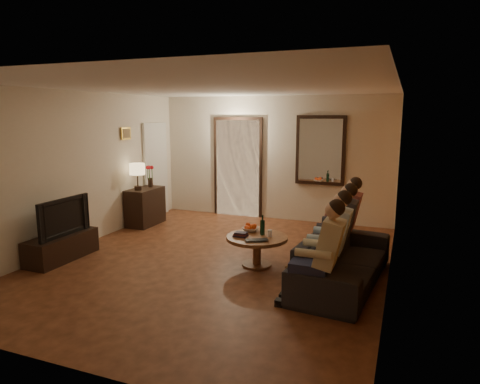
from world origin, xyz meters
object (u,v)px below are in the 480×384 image
at_px(table_lamp, 138,177).
at_px(bowl, 251,229).
at_px(person_d, 346,223).
at_px(person_c, 340,233).
at_px(sofa, 343,259).
at_px(tv_stand, 62,247).
at_px(wine_bottle, 262,225).
at_px(dresser, 145,207).
at_px(person_b, 332,245).
at_px(laptop, 257,241).
at_px(tv, 59,216).
at_px(person_a, 324,260).
at_px(dog, 310,252).
at_px(coffee_table, 257,251).

xyz_separation_m(table_lamp, bowl, (2.73, -1.01, -0.53)).
bearing_deg(person_d, person_c, -90.00).
xyz_separation_m(sofa, bowl, (-1.46, 0.42, 0.16)).
height_order(tv_stand, wine_bottle, wine_bottle).
xyz_separation_m(table_lamp, person_c, (4.08, -1.14, -0.42)).
distance_m(dresser, wine_bottle, 3.26).
distance_m(person_b, laptop, 1.11).
relative_size(table_lamp, laptop, 1.64).
bearing_deg(laptop, tv_stand, 161.02).
height_order(tv_stand, sofa, sofa).
bearing_deg(table_lamp, laptop, -26.69).
height_order(tv, bowl, tv).
height_order(table_lamp, person_c, table_lamp).
bearing_deg(person_d, person_b, -90.00).
xyz_separation_m(dresser, laptop, (3.01, -1.73, 0.09)).
relative_size(sofa, person_a, 1.85).
bearing_deg(person_b, dresser, 154.41).
relative_size(tv_stand, dog, 2.09).
bearing_deg(person_d, wine_bottle, -152.19).
bearing_deg(person_c, laptop, -160.82).
relative_size(tv_stand, person_d, 0.97).
bearing_deg(tv, person_d, -69.45).
relative_size(dog, wine_bottle, 1.81).
relative_size(person_b, wine_bottle, 3.87).
relative_size(person_b, coffee_table, 1.33).
height_order(tv, person_a, person_a).
xyz_separation_m(dog, laptop, (-0.68, -0.36, 0.18)).
relative_size(person_c, bowl, 4.63).
bearing_deg(person_c, table_lamp, 164.46).
distance_m(table_lamp, tv, 2.09).
height_order(dog, wine_bottle, wine_bottle).
bearing_deg(bowl, sofa, -16.25).
relative_size(bowl, wine_bottle, 0.84).
xyz_separation_m(table_lamp, person_b, (4.08, -1.74, -0.42)).
distance_m(dresser, dog, 3.93).
distance_m(tv_stand, laptop, 3.07).
height_order(tv, person_d, person_d).
bearing_deg(person_b, person_a, -90.00).
relative_size(bowl, laptop, 0.79).
relative_size(dresser, tv, 0.83).
bearing_deg(table_lamp, dresser, 90.00).
height_order(person_b, dog, person_b).
bearing_deg(wine_bottle, tv_stand, -162.43).
relative_size(coffee_table, bowl, 3.49).
xyz_separation_m(coffee_table, bowl, (-0.18, 0.22, 0.26)).
distance_m(tv_stand, person_a, 4.11).
bearing_deg(tv_stand, person_a, -3.77).
xyz_separation_m(tv, laptop, (3.01, 0.56, -0.22)).
xyz_separation_m(person_b, dog, (-0.40, 0.58, -0.32)).
height_order(table_lamp, dog, table_lamp).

